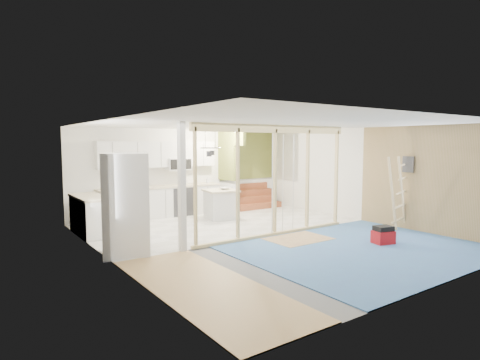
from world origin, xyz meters
TOP-DOWN VIEW (x-y plane):
  - room at (0.00, 0.00)m, footprint 7.01×8.01m
  - floor_overlays at (0.07, 0.06)m, footprint 7.00×8.00m
  - stud_frame at (-0.24, -0.00)m, footprint 4.66×0.14m
  - base_cabinets at (-1.61, 3.36)m, footprint 4.45×2.24m
  - upper_cabinets at (-0.84, 3.82)m, footprint 3.60×0.41m
  - green_partition at (2.04, 3.66)m, footprint 2.25×1.51m
  - pot_rack at (-0.31, 1.89)m, footprint 0.52×0.52m
  - sheathing_panel at (3.48, -2.00)m, footprint 0.02×4.00m
  - electrical_panel at (3.43, -1.40)m, footprint 0.04×0.30m
  - ceiling_light at (1.40, 3.00)m, footprint 0.32×0.32m
  - fridge at (-3.09, 0.45)m, footprint 1.07×1.04m
  - island at (0.38, 2.47)m, footprint 1.00×1.00m
  - bowl at (0.51, 2.46)m, footprint 0.28×0.28m
  - soap_bottle_a at (-1.67, 3.71)m, footprint 0.17×0.17m
  - soap_bottle_b at (0.70, 3.74)m, footprint 0.09×0.09m
  - toolbox at (1.71, -1.95)m, footprint 0.48×0.41m
  - ladder at (3.19, -1.31)m, footprint 0.99×0.06m

SIDE VIEW (x-z plane):
  - floor_overlays at x=0.07m, z-range 0.00..0.02m
  - toolbox at x=1.71m, z-range -0.01..0.39m
  - island at x=0.38m, z-range 0.00..0.85m
  - base_cabinets at x=-1.61m, z-range 0.00..0.93m
  - bowl at x=0.51m, z-range 0.85..0.92m
  - ladder at x=3.19m, z-range 0.02..1.86m
  - green_partition at x=2.04m, z-range -0.36..2.24m
  - fridge at x=-3.09m, z-range 0.00..1.98m
  - soap_bottle_b at x=0.70m, z-range 0.93..1.12m
  - soap_bottle_a at x=-1.67m, z-range 0.93..1.26m
  - sheathing_panel at x=3.48m, z-range 0.00..2.60m
  - room at x=0.00m, z-range 0.00..2.61m
  - stud_frame at x=-0.24m, z-range 0.29..2.89m
  - electrical_panel at x=3.43m, z-range 1.45..1.85m
  - upper_cabinets at x=-0.84m, z-range 1.39..2.25m
  - pot_rack at x=-0.31m, z-range 1.64..2.36m
  - ceiling_light at x=1.40m, z-range 2.50..2.58m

